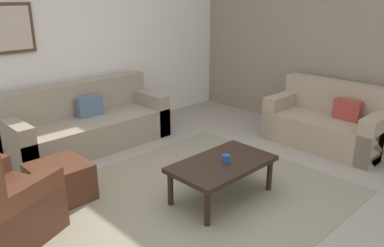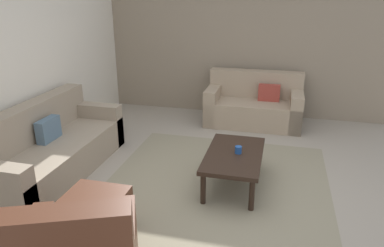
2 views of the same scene
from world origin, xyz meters
TOP-DOWN VIEW (x-y plane):
  - ground_plane at (0.00, 0.00)m, footprint 8.00×8.00m
  - stone_feature_panel at (3.00, 0.00)m, footprint 0.12×5.20m
  - area_rug at (0.00, 0.00)m, footprint 3.12×2.63m
  - couch_main at (-0.02, 2.12)m, footprint 2.21×0.86m
  - couch_loveseat at (2.48, -0.24)m, footprint 0.83×1.60m
  - ottoman at (-0.99, 0.95)m, footprint 0.56×0.56m
  - coffee_table at (0.25, -0.19)m, footprint 1.10×0.64m
  - cup at (0.26, -0.24)m, footprint 0.08×0.08m

SIDE VIEW (x-z plane):
  - ground_plane at x=0.00m, z-range 0.00..0.00m
  - area_rug at x=0.00m, z-range 0.00..0.01m
  - ottoman at x=-0.99m, z-range 0.00..0.40m
  - couch_main at x=-0.02m, z-range -0.14..0.74m
  - couch_loveseat at x=2.48m, z-range -0.14..0.74m
  - coffee_table at x=0.25m, z-range 0.15..0.56m
  - cup at x=0.26m, z-range 0.41..0.50m
  - stone_feature_panel at x=3.00m, z-range 0.00..2.80m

